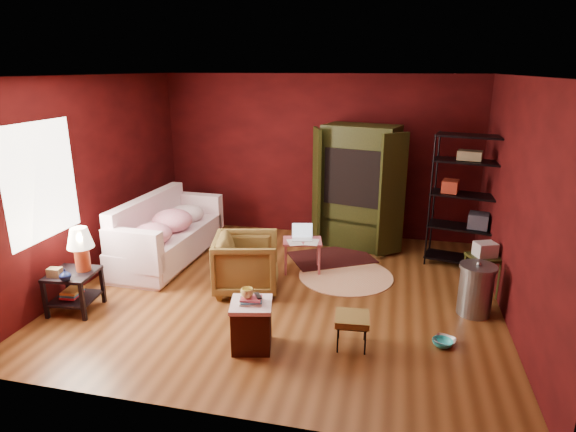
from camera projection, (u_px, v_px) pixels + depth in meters
name	position (u px, v px, depth m)	size (l,w,h in m)	color
room	(281.00, 190.00, 6.09)	(5.54, 5.04, 2.84)	brown
sofa	(168.00, 233.00, 7.46)	(2.25, 0.66, 0.88)	white
armchair	(247.00, 261.00, 6.42)	(0.82, 0.77, 0.85)	black
pet_bowl_steel	(445.00, 334.00, 5.23)	(0.23, 0.06, 0.23)	silver
pet_bowl_turquoise	(443.00, 337.00, 5.19)	(0.22, 0.07, 0.22)	#2AC1C4
vase	(65.00, 275.00, 5.61)	(0.14, 0.14, 0.14)	#0B1339
mug	(247.00, 292.00, 5.01)	(0.13, 0.10, 0.13)	#F5E377
side_table	(77.00, 262.00, 5.85)	(0.58, 0.58, 1.05)	black
sofa_cushions	(166.00, 233.00, 7.43)	(0.98, 2.23, 0.92)	white
hamper	(252.00, 324.00, 5.12)	(0.51, 0.51, 0.61)	#3B170D
footstool	(352.00, 320.00, 5.12)	(0.39, 0.39, 0.37)	black
rug_round	(346.00, 276.00, 6.96)	(1.60, 1.60, 0.01)	#F5EBCC
rug_oriental	(332.00, 257.00, 7.62)	(1.49, 1.34, 0.01)	#461213
laptop_desk	(302.00, 243.00, 7.03)	(0.63, 0.53, 0.69)	#CE5E6B
tv_armoire	(359.00, 185.00, 7.87)	(1.54, 1.09, 2.02)	black
wire_shelving	(466.00, 196.00, 7.04)	(1.04, 0.62, 1.99)	black
small_stand	(484.00, 256.00, 6.23)	(0.48, 0.48, 0.74)	black
trash_can	(476.00, 289.00, 5.82)	(0.55, 0.55, 0.69)	gray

